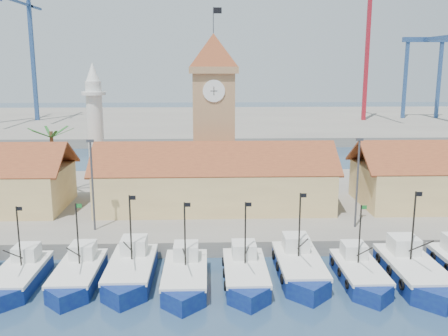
{
  "coord_description": "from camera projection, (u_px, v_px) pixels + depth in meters",
  "views": [
    {
      "loc": [
        -0.82,
        -35.47,
        17.56
      ],
      "look_at": [
        1.0,
        18.0,
        6.41
      ],
      "focal_mm": 40.0,
      "sensor_mm": 36.0,
      "label": 1
    }
  ],
  "objects": [
    {
      "name": "ground",
      "position": [
        219.0,
        297.0,
        38.32
      ],
      "size": [
        400.0,
        400.0,
        0.0
      ],
      "primitive_type": "plane",
      "color": "navy",
      "rests_on": "ground"
    },
    {
      "name": "quay",
      "position": [
        214.0,
        203.0,
        61.65
      ],
      "size": [
        140.0,
        32.0,
        1.5
      ],
      "primitive_type": "cube",
      "color": "gray",
      "rests_on": "ground"
    },
    {
      "name": "terminal",
      "position": [
        210.0,
        122.0,
        145.74
      ],
      "size": [
        240.0,
        80.0,
        2.0
      ],
      "primitive_type": "cube",
      "color": "gray",
      "rests_on": "ground"
    },
    {
      "name": "boat_2",
      "position": [
        18.0,
        278.0,
        40.07
      ],
      "size": [
        3.29,
        9.01,
        6.82
      ],
      "color": "navy",
      "rests_on": "ground"
    },
    {
      "name": "boat_3",
      "position": [
        77.0,
        277.0,
        40.34
      ],
      "size": [
        3.37,
        9.24,
        6.99
      ],
      "color": "navy",
      "rests_on": "ground"
    },
    {
      "name": "boat_4",
      "position": [
        131.0,
        273.0,
        40.92
      ],
      "size": [
        3.63,
        9.94,
        7.52
      ],
      "color": "navy",
      "rests_on": "ground"
    },
    {
      "name": "boat_5",
      "position": [
        185.0,
        278.0,
        39.91
      ],
      "size": [
        3.48,
        9.53,
        7.21
      ],
      "color": "navy",
      "rests_on": "ground"
    },
    {
      "name": "boat_6",
      "position": [
        246.0,
        276.0,
        40.35
      ],
      "size": [
        3.42,
        9.38,
        7.1
      ],
      "color": "navy",
      "rests_on": "ground"
    },
    {
      "name": "boat_7",
      "position": [
        300.0,
        269.0,
        41.58
      ],
      "size": [
        3.64,
        9.96,
        7.54
      ],
      "color": "navy",
      "rests_on": "ground"
    },
    {
      "name": "boat_8",
      "position": [
        361.0,
        275.0,
        40.66
      ],
      "size": [
        3.26,
        8.93,
        6.76
      ],
      "color": "navy",
      "rests_on": "ground"
    },
    {
      "name": "boat_9",
      "position": [
        414.0,
        274.0,
        40.61
      ],
      "size": [
        3.83,
        10.48,
        7.93
      ],
      "color": "navy",
      "rests_on": "ground"
    },
    {
      "name": "hall_center",
      "position": [
        215.0,
        185.0,
        57.07
      ],
      "size": [
        27.04,
        10.13,
        7.61
      ],
      "color": "#E8C87F",
      "rests_on": "quay"
    },
    {
      "name": "clock_tower",
      "position": [
        214.0,
        111.0,
        61.31
      ],
      "size": [
        5.8,
        5.8,
        22.7
      ],
      "color": "#A37853",
      "rests_on": "quay"
    },
    {
      "name": "minaret",
      "position": [
        95.0,
        127.0,
        63.23
      ],
      "size": [
        3.0,
        3.0,
        16.3
      ],
      "color": "silver",
      "rests_on": "quay"
    },
    {
      "name": "palm_tree",
      "position": [
        53.0,
        157.0,
        61.82
      ],
      "size": [
        5.6,
        5.03,
        8.39
      ],
      "color": "brown",
      "rests_on": "quay"
    },
    {
      "name": "lamp_posts",
      "position": [
        221.0,
        180.0,
        48.75
      ],
      "size": [
        80.7,
        0.25,
        9.03
      ],
      "color": "#3F3F44",
      "rests_on": "quay"
    },
    {
      "name": "crane_blue_near",
      "position": [
        30.0,
        41.0,
        136.03
      ],
      "size": [
        1.0,
        32.76,
        39.27
      ],
      "color": "#2A4A80",
      "rests_on": "terminal"
    },
    {
      "name": "crane_red_right",
      "position": [
        370.0,
        28.0,
        135.46
      ],
      "size": [
        1.0,
        34.15,
        45.17
      ],
      "color": "#A61927",
      "rests_on": "terminal"
    },
    {
      "name": "gantry",
      "position": [
        429.0,
        55.0,
        140.64
      ],
      "size": [
        13.0,
        22.0,
        23.2
      ],
      "color": "#2A4A80",
      "rests_on": "terminal"
    }
  ]
}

